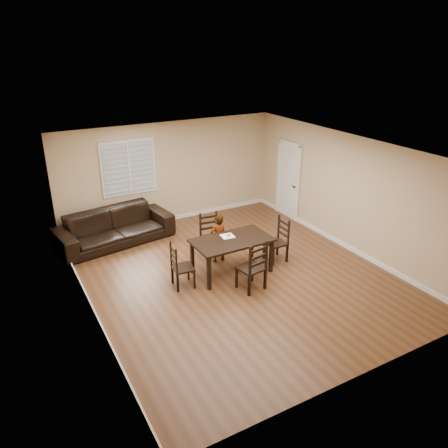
{
  "coord_description": "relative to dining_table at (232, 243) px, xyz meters",
  "views": [
    {
      "loc": [
        -4.15,
        -6.99,
        4.68
      ],
      "look_at": [
        -0.0,
        0.49,
        1.0
      ],
      "focal_mm": 35.0,
      "sensor_mm": 36.0,
      "label": 1
    }
  ],
  "objects": [
    {
      "name": "chair_left",
      "position": [
        -1.25,
        0.01,
        -0.26
      ],
      "size": [
        0.44,
        0.47,
        0.95
      ],
      "rotation": [
        0.0,
        0.0,
        1.46
      ],
      "color": "black",
      "rests_on": "ground"
    },
    {
      "name": "room",
      "position": [
        0.04,
        0.03,
        1.12
      ],
      "size": [
        6.04,
        7.04,
        2.72
      ],
      "color": "tan",
      "rests_on": "ground"
    },
    {
      "name": "dining_table",
      "position": [
        0.0,
        0.0,
        0.0
      ],
      "size": [
        1.66,
        0.94,
        0.78
      ],
      "rotation": [
        0.0,
        0.0,
        0.0
      ],
      "color": "black",
      "rests_on": "ground"
    },
    {
      "name": "chair_right",
      "position": [
        1.26,
        0.0,
        -0.23
      ],
      "size": [
        0.44,
        0.47,
        1.0
      ],
      "rotation": [
        0.0,
        0.0,
        -1.61
      ],
      "color": "black",
      "rests_on": "ground"
    },
    {
      "name": "sofa",
      "position": [
        -1.77,
        2.66,
        -0.28
      ],
      "size": [
        2.94,
        1.52,
        0.82
      ],
      "primitive_type": "imported",
      "rotation": [
        0.0,
        0.0,
        0.15
      ],
      "color": "black",
      "rests_on": "ground"
    },
    {
      "name": "donut",
      "position": [
        0.02,
        0.19,
        0.11
      ],
      "size": [
        0.11,
        0.11,
        0.04
      ],
      "color": "#B77F41",
      "rests_on": "napkin"
    },
    {
      "name": "napkin",
      "position": [
        -0.0,
        0.19,
        0.09
      ],
      "size": [
        0.29,
        0.29,
        0.0
      ],
      "primitive_type": "cube",
      "rotation": [
        0.0,
        0.0,
        -0.1
      ],
      "color": "white",
      "rests_on": "dining_table"
    },
    {
      "name": "ground",
      "position": [
        0.0,
        -0.15,
        -0.69
      ],
      "size": [
        7.0,
        7.0,
        0.0
      ],
      "primitive_type": "plane",
      "color": "brown",
      "rests_on": "ground"
    },
    {
      "name": "chair_near",
      "position": [
        0.01,
        1.05,
        -0.24
      ],
      "size": [
        0.5,
        0.47,
        1.0
      ],
      "rotation": [
        0.0,
        0.0,
        -0.12
      ],
      "color": "black",
      "rests_on": "ground"
    },
    {
      "name": "chair_far",
      "position": [
        0.02,
        -0.88,
        -0.2
      ],
      "size": [
        0.55,
        0.52,
        1.07
      ],
      "rotation": [
        0.0,
        0.0,
        3.29
      ],
      "color": "black",
      "rests_on": "ground"
    },
    {
      "name": "child",
      "position": [
        -0.0,
        0.6,
        -0.13
      ],
      "size": [
        0.42,
        0.28,
        1.12
      ],
      "primitive_type": "imported",
      "rotation": [
        0.0,
        0.0,
        3.17
      ],
      "color": "gray",
      "rests_on": "ground"
    }
  ]
}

